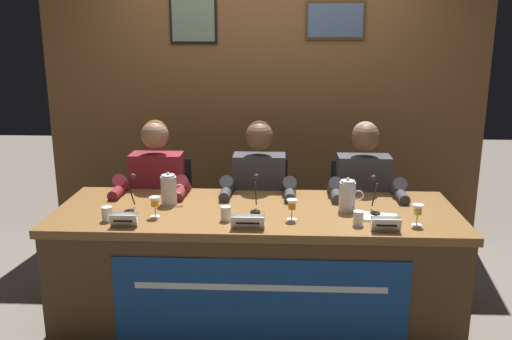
% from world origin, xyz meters
% --- Properties ---
extents(ground_plane, '(12.00, 12.00, 0.00)m').
position_xyz_m(ground_plane, '(0.00, 0.00, 0.00)').
color(ground_plane, '#70665B').
extents(wall_back_panelled, '(3.66, 0.14, 2.60)m').
position_xyz_m(wall_back_panelled, '(0.00, 1.42, 1.30)').
color(wall_back_panelled, brown).
rests_on(wall_back_panelled, ground_plane).
extents(conference_table, '(2.46, 0.86, 0.75)m').
position_xyz_m(conference_table, '(0.00, -0.11, 0.50)').
color(conference_table, brown).
rests_on(conference_table, ground_plane).
extents(chair_left, '(0.44, 0.44, 0.89)m').
position_xyz_m(chair_left, '(-0.72, 0.61, 0.43)').
color(chair_left, black).
rests_on(chair_left, ground_plane).
extents(panelist_left, '(0.51, 0.48, 1.22)m').
position_xyz_m(panelist_left, '(-0.72, 0.42, 0.71)').
color(panelist_left, black).
rests_on(panelist_left, ground_plane).
extents(nameplate_left, '(0.15, 0.06, 0.08)m').
position_xyz_m(nameplate_left, '(-0.73, -0.34, 0.79)').
color(nameplate_left, white).
rests_on(nameplate_left, conference_table).
extents(juice_glass_left, '(0.06, 0.06, 0.12)m').
position_xyz_m(juice_glass_left, '(-0.59, -0.17, 0.83)').
color(juice_glass_left, white).
rests_on(juice_glass_left, conference_table).
extents(water_cup_left, '(0.06, 0.06, 0.08)m').
position_xyz_m(water_cup_left, '(-0.85, -0.25, 0.79)').
color(water_cup_left, silver).
rests_on(water_cup_left, conference_table).
extents(microphone_left, '(0.06, 0.17, 0.22)m').
position_xyz_m(microphone_left, '(-0.76, -0.08, 0.82)').
color(microphone_left, black).
rests_on(microphone_left, conference_table).
extents(chair_center, '(0.44, 0.44, 0.89)m').
position_xyz_m(chair_center, '(0.00, 0.61, 0.43)').
color(chair_center, black).
rests_on(chair_center, ground_plane).
extents(panelist_center, '(0.51, 0.48, 1.22)m').
position_xyz_m(panelist_center, '(0.00, 0.42, 0.71)').
color(panelist_center, black).
rests_on(panelist_center, ground_plane).
extents(nameplate_center, '(0.19, 0.06, 0.08)m').
position_xyz_m(nameplate_center, '(-0.03, -0.34, 0.79)').
color(nameplate_center, white).
rests_on(nameplate_center, conference_table).
extents(juice_glass_center, '(0.06, 0.06, 0.12)m').
position_xyz_m(juice_glass_center, '(0.22, -0.18, 0.83)').
color(juice_glass_center, white).
rests_on(juice_glass_center, conference_table).
extents(water_cup_center, '(0.06, 0.06, 0.08)m').
position_xyz_m(water_cup_center, '(-0.17, -0.21, 0.79)').
color(water_cup_center, silver).
rests_on(water_cup_center, conference_table).
extents(microphone_center, '(0.06, 0.17, 0.22)m').
position_xyz_m(microphone_center, '(-0.00, -0.05, 0.82)').
color(microphone_center, black).
rests_on(microphone_center, conference_table).
extents(chair_right, '(0.44, 0.44, 0.89)m').
position_xyz_m(chair_right, '(0.72, 0.61, 0.43)').
color(chair_right, black).
rests_on(chair_right, ground_plane).
extents(panelist_right, '(0.51, 0.48, 1.22)m').
position_xyz_m(panelist_right, '(0.72, 0.42, 0.71)').
color(panelist_right, black).
rests_on(panelist_right, ground_plane).
extents(nameplate_right, '(0.16, 0.06, 0.08)m').
position_xyz_m(nameplate_right, '(0.73, -0.34, 0.79)').
color(nameplate_right, white).
rests_on(nameplate_right, conference_table).
extents(juice_glass_right, '(0.06, 0.06, 0.12)m').
position_xyz_m(juice_glass_right, '(0.92, -0.24, 0.83)').
color(juice_glass_right, white).
rests_on(juice_glass_right, conference_table).
extents(water_cup_right, '(0.06, 0.06, 0.08)m').
position_xyz_m(water_cup_right, '(0.59, -0.26, 0.79)').
color(water_cup_right, silver).
rests_on(water_cup_right, conference_table).
extents(microphone_right, '(0.06, 0.17, 0.22)m').
position_xyz_m(microphone_right, '(0.71, -0.04, 0.82)').
color(microphone_right, black).
rests_on(microphone_right, conference_table).
extents(water_pitcher_left_side, '(0.15, 0.10, 0.21)m').
position_xyz_m(water_pitcher_left_side, '(-0.55, 0.08, 0.84)').
color(water_pitcher_left_side, silver).
rests_on(water_pitcher_left_side, conference_table).
extents(water_pitcher_right_side, '(0.15, 0.10, 0.21)m').
position_xyz_m(water_pitcher_right_side, '(0.56, 0.00, 0.84)').
color(water_pitcher_right_side, silver).
rests_on(water_pitcher_right_side, conference_table).
extents(document_stack_right, '(0.24, 0.19, 0.01)m').
position_xyz_m(document_stack_right, '(0.72, -0.13, 0.75)').
color(document_stack_right, white).
rests_on(document_stack_right, conference_table).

